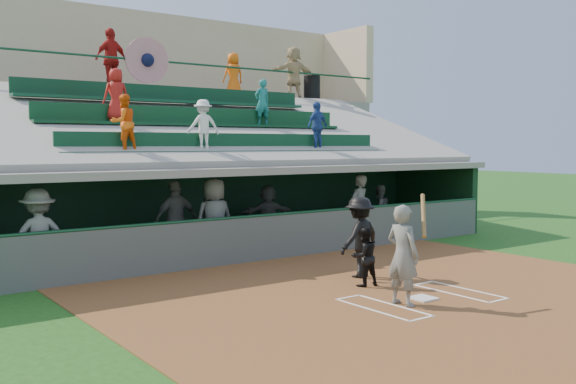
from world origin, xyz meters
TOP-DOWN VIEW (x-y plane):
  - ground at (0.00, 0.00)m, footprint 100.00×100.00m
  - dirt_slab at (0.00, 0.50)m, footprint 11.00×9.00m
  - home_plate at (0.00, 0.00)m, footprint 0.43×0.43m
  - batters_box_chalk at (0.00, 0.00)m, footprint 2.65×1.85m
  - dugout_floor at (0.00, 6.75)m, footprint 16.00×3.50m
  - concourse_slab at (0.00, 13.50)m, footprint 20.00×3.00m
  - grandstand at (-0.01, 10.51)m, footprint 20.40×10.40m
  - batter_at_plate at (-0.62, -0.09)m, footprint 0.88×0.77m
  - catcher at (-0.13, 1.43)m, footprint 0.64×0.54m
  - home_umpire at (0.41, 2.15)m, footprint 1.21×0.83m
  - dugout_bench at (0.07, 7.95)m, footprint 15.19×3.64m
  - dugout_player_a at (-5.32, 5.44)m, footprint 1.25×0.73m
  - dugout_player_b at (-1.87, 6.23)m, footprint 1.17×0.55m
  - dugout_player_c at (-1.17, 5.59)m, footprint 1.01×0.69m
  - dugout_player_d at (1.41, 7.07)m, footprint 1.62×0.81m
  - dugout_player_e at (3.60, 5.65)m, footprint 0.80×0.62m
  - dugout_player_f at (5.05, 6.31)m, footprint 0.79×0.63m
  - trash_bin at (7.31, 12.51)m, footprint 0.66×0.66m
  - concourse_staff_a at (-0.98, 12.58)m, footprint 1.27×0.78m
  - concourse_staff_b at (3.61, 12.49)m, footprint 0.80×0.54m
  - concourse_staff_c at (6.10, 12.13)m, footprint 1.89×0.69m

SIDE VIEW (x-z plane):
  - ground at x=0.00m, z-range 0.00..0.00m
  - dirt_slab at x=0.00m, z-range 0.00..0.02m
  - dugout_floor at x=0.00m, z-range 0.00..0.04m
  - batters_box_chalk at x=0.00m, z-range 0.02..0.03m
  - home_plate at x=0.00m, z-range 0.02..0.05m
  - dugout_bench at x=0.07m, z-range 0.04..0.50m
  - catcher at x=-0.13m, z-range 0.02..1.20m
  - dugout_player_f at x=5.05m, z-range 0.04..1.60m
  - dugout_player_d at x=1.41m, z-range 0.04..1.71m
  - home_umpire at x=0.41m, z-range 0.02..1.74m
  - batter_at_plate at x=-0.62m, z-range -0.06..1.90m
  - dugout_player_a at x=-5.32m, z-range 0.04..1.96m
  - dugout_player_e at x=3.60m, z-range 0.04..1.98m
  - dugout_player_b at x=-1.87m, z-range 0.04..1.99m
  - dugout_player_c at x=-1.17m, z-range 0.04..2.03m
  - grandstand at x=-0.01m, z-range -1.64..6.16m
  - concourse_slab at x=0.00m, z-range 0.00..4.60m
  - trash_bin at x=7.31m, z-range 4.60..5.59m
  - concourse_staff_b at x=3.61m, z-range 4.60..6.21m
  - concourse_staff_c at x=6.10m, z-range 4.60..6.61m
  - concourse_staff_a at x=-0.98m, z-range 4.60..6.62m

